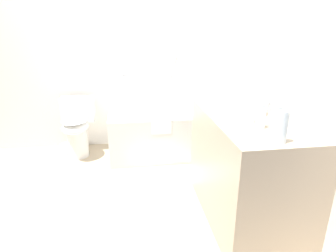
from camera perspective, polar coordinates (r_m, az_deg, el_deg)
ground_plane at (r=2.84m, az=-12.59°, el=-13.75°), size 4.00×4.00×0.00m
wall_back_tiled at (r=3.77m, az=-12.68°, el=14.80°), size 3.40×0.10×2.52m
wall_right_mirror at (r=2.72m, az=20.56°, el=12.43°), size 0.10×3.04×2.52m
bathtub at (r=3.57m, az=-0.10°, el=-0.84°), size 1.42×0.78×1.16m
toilet at (r=3.64m, az=-17.79°, el=-0.14°), size 0.40×0.51×0.72m
vanity_counter at (r=2.42m, az=15.35°, el=-8.19°), size 0.63×1.20×0.88m
sink_basin at (r=2.34m, az=15.35°, el=3.32°), size 0.32×0.32×0.06m
sink_faucet at (r=2.41m, az=19.44°, el=3.60°), size 0.13×0.15×0.09m
water_bottle_0 at (r=1.78m, az=22.09°, el=-0.10°), size 0.06×0.06×0.21m
water_bottle_1 at (r=1.90m, az=20.88°, el=1.22°), size 0.07×0.07×0.21m
water_bottle_2 at (r=1.99m, az=18.19°, el=2.06°), size 0.06×0.06×0.19m
drinking_glass_0 at (r=2.11m, az=16.05°, el=2.07°), size 0.08×0.08×0.10m
drinking_glass_1 at (r=2.60m, az=11.38°, el=5.44°), size 0.07×0.07×0.08m
drinking_glass_2 at (r=2.57m, az=13.41°, el=5.29°), size 0.07×0.07×0.09m
drinking_glass_3 at (r=2.67m, az=10.48°, el=6.08°), size 0.06×0.06×0.10m
bath_mat at (r=3.11m, az=0.07°, el=-9.97°), size 0.70×0.41×0.01m
toilet_paper_roll at (r=3.83m, az=-19.92°, el=-4.32°), size 0.11×0.11×0.13m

